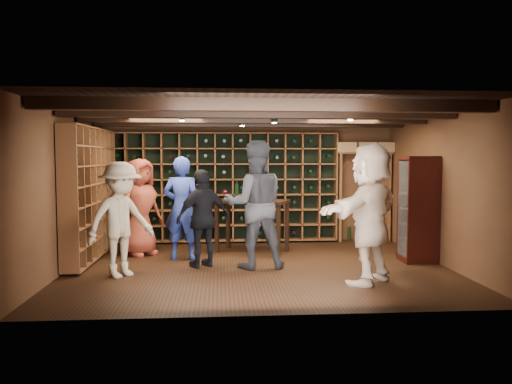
{
  "coord_description": "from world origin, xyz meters",
  "views": [
    {
      "loc": [
        -0.62,
        -7.92,
        1.76
      ],
      "look_at": [
        -0.02,
        0.2,
        1.19
      ],
      "focal_mm": 35.0,
      "sensor_mm": 36.0,
      "label": 1
    }
  ],
  "objects": [
    {
      "name": "tasting_table",
      "position": [
        -0.02,
        1.23,
        0.85
      ],
      "size": [
        1.45,
        1.12,
        1.26
      ],
      "rotation": [
        0.0,
        0.0,
        -0.42
      ],
      "color": "black",
      "rests_on": "ground"
    },
    {
      "name": "display_cabinet",
      "position": [
        2.71,
        0.2,
        0.86
      ],
      "size": [
        0.55,
        0.5,
        1.75
      ],
      "color": "black",
      "rests_on": "ground"
    },
    {
      "name": "guest_khaki",
      "position": [
        -2.07,
        -0.52,
        0.85
      ],
      "size": [
        1.22,
        1.21,
        1.69
      ],
      "primitive_type": "imported",
      "rotation": [
        0.0,
        0.0,
        0.77
      ],
      "color": "gray",
      "rests_on": "ground"
    },
    {
      "name": "guest_beige",
      "position": [
        1.48,
        -1.13,
        0.98
      ],
      "size": [
        1.69,
        1.7,
        1.96
      ],
      "primitive_type": "imported",
      "rotation": [
        0.0,
        0.0,
        3.93
      ],
      "color": "tan",
      "rests_on": "ground"
    },
    {
      "name": "guest_red_floral",
      "position": [
        -2.04,
        1.09,
        0.87
      ],
      "size": [
        0.97,
        1.0,
        1.74
      ],
      "primitive_type": "imported",
      "rotation": [
        0.0,
        0.0,
        0.86
      ],
      "color": "maroon",
      "rests_on": "ground"
    },
    {
      "name": "man_grey_suit",
      "position": [
        -0.06,
        -0.07,
        1.01
      ],
      "size": [
        1.04,
        0.83,
        2.02
      ],
      "primitive_type": "imported",
      "rotation": [
        0.0,
        0.0,
        3.21
      ],
      "color": "black",
      "rests_on": "ground"
    },
    {
      "name": "wine_rack_left",
      "position": [
        -2.83,
        0.82,
        1.15
      ],
      "size": [
        0.3,
        2.65,
        2.2
      ],
      "color": "brown",
      "rests_on": "ground"
    },
    {
      "name": "ground",
      "position": [
        0.0,
        0.0,
        0.0
      ],
      "size": [
        6.0,
        6.0,
        0.0
      ],
      "primitive_type": "plane",
      "color": "black",
      "rests_on": "ground"
    },
    {
      "name": "room_shell",
      "position": [
        0.0,
        0.05,
        2.42
      ],
      "size": [
        6.0,
        6.0,
        6.0
      ],
      "color": "#4E2E1A",
      "rests_on": "ground"
    },
    {
      "name": "man_blue_shirt",
      "position": [
        -1.27,
        0.68,
        0.89
      ],
      "size": [
        0.72,
        0.54,
        1.78
      ],
      "primitive_type": "imported",
      "rotation": [
        0.0,
        0.0,
        2.96
      ],
      "color": "navy",
      "rests_on": "ground"
    },
    {
      "name": "wine_rack_back",
      "position": [
        -0.52,
        2.33,
        1.15
      ],
      "size": [
        4.65,
        0.3,
        2.2
      ],
      "color": "brown",
      "rests_on": "ground"
    },
    {
      "name": "guest_woman_black",
      "position": [
        -0.88,
        0.04,
        0.79
      ],
      "size": [
        0.99,
        0.79,
        1.57
      ],
      "primitive_type": "imported",
      "rotation": [
        0.0,
        0.0,
        3.66
      ],
      "color": "black",
      "rests_on": "ground"
    },
    {
      "name": "crate_shelf",
      "position": [
        2.41,
        2.32,
        1.57
      ],
      "size": [
        1.2,
        0.32,
        2.07
      ],
      "color": "brown",
      "rests_on": "ground"
    }
  ]
}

